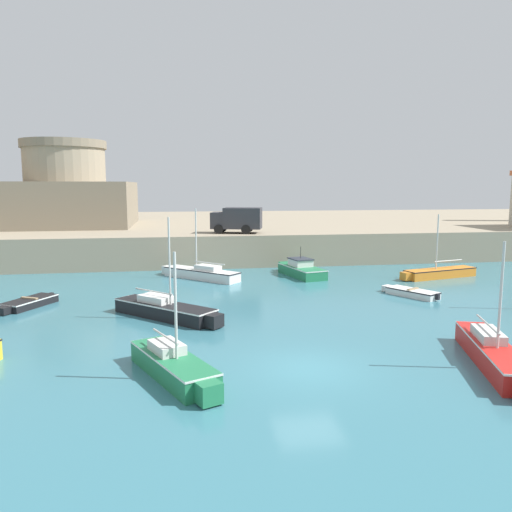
# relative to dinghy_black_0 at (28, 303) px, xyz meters

# --- Properties ---
(ground_plane) EXTENTS (200.00, 200.00, 0.00)m
(ground_plane) POSITION_rel_dinghy_black_0_xyz_m (13.16, -11.75, -0.25)
(ground_plane) COLOR teal
(quay_seawall) EXTENTS (120.00, 40.00, 2.70)m
(quay_seawall) POSITION_rel_dinghy_black_0_xyz_m (13.16, 31.26, 1.10)
(quay_seawall) COLOR gray
(quay_seawall) RESTS_ON ground
(dinghy_black_0) EXTENTS (2.67, 3.80, 0.54)m
(dinghy_black_0) POSITION_rel_dinghy_black_0_xyz_m (0.00, 0.00, 0.00)
(dinghy_black_0) COLOR black
(dinghy_black_0) RESTS_ON ground
(dinghy_white_1) EXTENTS (2.66, 3.64, 0.51)m
(dinghy_white_1) POSITION_rel_dinghy_black_0_xyz_m (22.67, -0.70, -0.01)
(dinghy_white_1) COLOR white
(dinghy_white_1) RESTS_ON ground
(sailboat_black_2) EXTENTS (5.60, 5.51, 5.24)m
(sailboat_black_2) POSITION_rel_dinghy_black_0_xyz_m (7.72, -3.56, 0.20)
(sailboat_black_2) COLOR black
(sailboat_black_2) RESTS_ON ground
(sailboat_white_4) EXTENTS (5.70, 5.53, 5.15)m
(sailboat_white_4) POSITION_rel_dinghy_black_0_xyz_m (10.03, 7.19, 0.19)
(sailboat_white_4) COLOR white
(sailboat_white_4) RESTS_ON ground
(sailboat_green_5) EXTENTS (3.28, 5.49, 4.56)m
(sailboat_green_5) POSITION_rel_dinghy_black_0_xyz_m (8.18, -11.85, 0.22)
(sailboat_green_5) COLOR #237A4C
(sailboat_green_5) RESTS_ON ground
(sailboat_red_6) EXTENTS (3.13, 6.90, 4.80)m
(sailboat_red_6) POSITION_rel_dinghy_black_0_xyz_m (20.19, -12.48, 0.24)
(sailboat_red_6) COLOR red
(sailboat_red_6) RESTS_ON ground
(sailboat_orange_7) EXTENTS (6.52, 2.74, 4.73)m
(sailboat_orange_7) POSITION_rel_dinghy_black_0_xyz_m (27.57, 4.83, 0.13)
(sailboat_orange_7) COLOR orange
(sailboat_orange_7) RESTS_ON ground
(motorboat_green_9) EXTENTS (2.85, 5.75, 2.24)m
(motorboat_green_9) POSITION_rel_dinghy_black_0_xyz_m (17.60, 7.24, 0.25)
(motorboat_green_9) COLOR #237A4C
(motorboat_green_9) RESTS_ON ground
(fortress) EXTENTS (13.36, 13.36, 8.62)m
(fortress) POSITION_rel_dinghy_black_0_xyz_m (-2.84, 25.00, 5.55)
(fortress) COLOR gray
(fortress) RESTS_ON quay_seawall
(truck_on_quay) EXTENTS (4.69, 3.11, 2.20)m
(truck_on_quay) POSITION_rel_dinghy_black_0_xyz_m (13.54, 13.91, 3.67)
(truck_on_quay) COLOR #333338
(truck_on_quay) RESTS_ON quay_seawall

